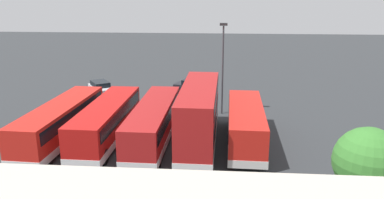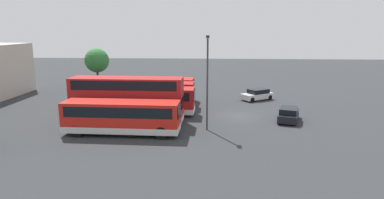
{
  "view_description": "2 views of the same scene",
  "coord_description": "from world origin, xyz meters",
  "px_view_note": "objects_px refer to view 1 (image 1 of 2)",
  "views": [
    {
      "loc": [
        -5.07,
        38.21,
        11.29
      ],
      "look_at": [
        -2.37,
        3.14,
        1.29
      ],
      "focal_mm": 35.5,
      "sensor_mm": 36.0,
      "label": 1
    },
    {
      "loc": [
        -35.58,
        2.8,
        9.19
      ],
      "look_at": [
        1.99,
        5.13,
        1.32
      ],
      "focal_mm": 31.97,
      "sensor_mm": 36.0,
      "label": 2
    }
  ],
  "objects_px": {
    "bus_single_deck_near_end": "(246,124)",
    "car_small_green": "(192,86)",
    "bus_single_deck_fifth": "(61,121)",
    "bus_double_decker_second": "(199,114)",
    "car_hatchback_silver": "(101,88)",
    "bus_single_deck_fourth": "(107,120)",
    "lamp_post_tall": "(223,62)",
    "bus_single_deck_third": "(154,121)"
  },
  "relations": [
    {
      "from": "bus_single_deck_near_end",
      "to": "car_small_green",
      "type": "bearing_deg",
      "value": -71.29
    },
    {
      "from": "bus_single_deck_fifth",
      "to": "car_small_green",
      "type": "distance_m",
      "value": 18.39
    },
    {
      "from": "bus_double_decker_second",
      "to": "car_hatchback_silver",
      "type": "xyz_separation_m",
      "value": [
        12.11,
        -14.12,
        -1.75
      ]
    },
    {
      "from": "car_small_green",
      "to": "bus_single_deck_fourth",
      "type": "bearing_deg",
      "value": 70.62
    },
    {
      "from": "car_hatchback_silver",
      "to": "lamp_post_tall",
      "type": "bearing_deg",
      "value": 155.52
    },
    {
      "from": "bus_single_deck_third",
      "to": "car_hatchback_silver",
      "type": "xyz_separation_m",
      "value": [
        8.58,
        -13.71,
        -0.92
      ]
    },
    {
      "from": "bus_single_deck_near_end",
      "to": "car_small_green",
      "type": "xyz_separation_m",
      "value": [
        5.28,
        -15.58,
        -0.92
      ]
    },
    {
      "from": "bus_single_deck_fourth",
      "to": "car_small_green",
      "type": "height_order",
      "value": "bus_single_deck_fourth"
    },
    {
      "from": "bus_single_deck_third",
      "to": "bus_single_deck_fourth",
      "type": "height_order",
      "value": "same"
    },
    {
      "from": "car_small_green",
      "to": "lamp_post_tall",
      "type": "distance_m",
      "value": 9.83
    },
    {
      "from": "lamp_post_tall",
      "to": "car_small_green",
      "type": "bearing_deg",
      "value": -66.85
    },
    {
      "from": "bus_single_deck_fourth",
      "to": "lamp_post_tall",
      "type": "relative_size",
      "value": 1.35
    },
    {
      "from": "bus_single_deck_near_end",
      "to": "car_hatchback_silver",
      "type": "relative_size",
      "value": 2.28
    },
    {
      "from": "car_hatchback_silver",
      "to": "bus_double_decker_second",
      "type": "bearing_deg",
      "value": 130.61
    },
    {
      "from": "bus_single_deck_third",
      "to": "car_hatchback_silver",
      "type": "height_order",
      "value": "bus_single_deck_third"
    },
    {
      "from": "bus_double_decker_second",
      "to": "car_hatchback_silver",
      "type": "relative_size",
      "value": 2.43
    },
    {
      "from": "lamp_post_tall",
      "to": "bus_single_deck_near_end",
      "type": "bearing_deg",
      "value": 103.58
    },
    {
      "from": "bus_single_deck_fourth",
      "to": "car_hatchback_silver",
      "type": "relative_size",
      "value": 2.57
    },
    {
      "from": "bus_single_deck_third",
      "to": "car_small_green",
      "type": "height_order",
      "value": "bus_single_deck_third"
    },
    {
      "from": "bus_double_decker_second",
      "to": "bus_single_deck_fifth",
      "type": "relative_size",
      "value": 0.92
    },
    {
      "from": "bus_single_deck_near_end",
      "to": "bus_single_deck_fourth",
      "type": "distance_m",
      "value": 10.76
    },
    {
      "from": "bus_single_deck_fifth",
      "to": "lamp_post_tall",
      "type": "bearing_deg",
      "value": -147.79
    },
    {
      "from": "bus_double_decker_second",
      "to": "bus_single_deck_third",
      "type": "height_order",
      "value": "bus_double_decker_second"
    },
    {
      "from": "bus_single_deck_near_end",
      "to": "car_small_green",
      "type": "distance_m",
      "value": 16.47
    },
    {
      "from": "bus_single_deck_near_end",
      "to": "bus_single_deck_fifth",
      "type": "xyz_separation_m",
      "value": [
        14.29,
        0.42,
        0.0
      ]
    },
    {
      "from": "bus_single_deck_near_end",
      "to": "lamp_post_tall",
      "type": "bearing_deg",
      "value": -76.42
    },
    {
      "from": "bus_single_deck_fifth",
      "to": "bus_double_decker_second",
      "type": "bearing_deg",
      "value": -179.73
    },
    {
      "from": "bus_single_deck_third",
      "to": "car_hatchback_silver",
      "type": "distance_m",
      "value": 16.2
    },
    {
      "from": "bus_double_decker_second",
      "to": "bus_single_deck_fourth",
      "type": "relative_size",
      "value": 0.95
    },
    {
      "from": "bus_single_deck_near_end",
      "to": "lamp_post_tall",
      "type": "xyz_separation_m",
      "value": [
        1.8,
        -7.44,
        3.36
      ]
    },
    {
      "from": "bus_single_deck_near_end",
      "to": "bus_single_deck_fourth",
      "type": "relative_size",
      "value": 0.89
    },
    {
      "from": "bus_single_deck_fourth",
      "to": "lamp_post_tall",
      "type": "bearing_deg",
      "value": -140.19
    },
    {
      "from": "bus_single_deck_near_end",
      "to": "car_small_green",
      "type": "relative_size",
      "value": 2.37
    },
    {
      "from": "bus_single_deck_fifth",
      "to": "lamp_post_tall",
      "type": "distance_m",
      "value": 15.14
    },
    {
      "from": "bus_single_deck_third",
      "to": "lamp_post_tall",
      "type": "bearing_deg",
      "value": -125.43
    },
    {
      "from": "bus_single_deck_fourth",
      "to": "bus_single_deck_near_end",
      "type": "bearing_deg",
      "value": -179.86
    },
    {
      "from": "bus_single_deck_fourth",
      "to": "bus_single_deck_fifth",
      "type": "height_order",
      "value": "same"
    },
    {
      "from": "bus_single_deck_near_end",
      "to": "bus_single_deck_fourth",
      "type": "height_order",
      "value": "same"
    },
    {
      "from": "car_hatchback_silver",
      "to": "lamp_post_tall",
      "type": "height_order",
      "value": "lamp_post_tall"
    },
    {
      "from": "lamp_post_tall",
      "to": "bus_single_deck_fifth",
      "type": "bearing_deg",
      "value": 32.21
    },
    {
      "from": "bus_single_deck_fifth",
      "to": "car_hatchback_silver",
      "type": "xyz_separation_m",
      "value": [
        1.36,
        -14.17,
        -0.92
      ]
    },
    {
      "from": "bus_single_deck_near_end",
      "to": "bus_single_deck_third",
      "type": "bearing_deg",
      "value": -0.34
    }
  ]
}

